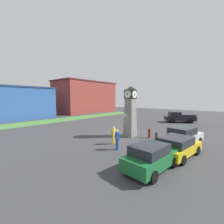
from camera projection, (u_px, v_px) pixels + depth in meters
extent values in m
plane|color=#38383A|center=(122.00, 134.00, 17.89)|extent=(86.11, 86.11, 0.00)
cube|color=gray|center=(130.00, 132.00, 16.70)|extent=(1.13, 1.13, 0.84)
cube|color=gray|center=(130.00, 125.00, 16.63)|extent=(1.08, 1.08, 0.84)
cube|color=gray|center=(130.00, 117.00, 16.55)|extent=(1.02, 1.02, 0.84)
cube|color=slate|center=(130.00, 110.00, 16.47)|extent=(0.96, 0.96, 0.84)
cube|color=gray|center=(130.00, 102.00, 16.39)|extent=(0.90, 0.90, 0.84)
cube|color=black|center=(130.00, 94.00, 16.31)|extent=(1.01, 1.01, 0.92)
cylinder|color=white|center=(127.00, 94.00, 16.65)|extent=(0.83, 0.04, 0.83)
cube|color=black|center=(126.00, 94.00, 16.67)|extent=(0.06, 0.19, 0.08)
cube|color=black|center=(126.00, 94.00, 16.67)|extent=(0.04, 0.29, 0.18)
cylinder|color=white|center=(135.00, 94.00, 15.97)|extent=(0.83, 0.04, 0.83)
cube|color=black|center=(135.00, 94.00, 15.95)|extent=(0.06, 0.19, 0.07)
cube|color=black|center=(135.00, 94.00, 15.95)|extent=(0.04, 0.12, 0.31)
cylinder|color=white|center=(133.00, 94.00, 16.70)|extent=(0.04, 0.83, 0.83)
cube|color=black|center=(133.00, 94.00, 16.72)|extent=(0.18, 0.06, 0.13)
cube|color=black|center=(133.00, 94.00, 16.72)|extent=(0.22, 0.04, 0.27)
cylinder|color=white|center=(128.00, 94.00, 15.92)|extent=(0.04, 0.83, 0.83)
cube|color=black|center=(128.00, 94.00, 15.90)|extent=(0.15, 0.06, 0.17)
cube|color=black|center=(128.00, 94.00, 15.90)|extent=(0.27, 0.04, 0.23)
pyramid|color=black|center=(131.00, 88.00, 16.25)|extent=(1.06, 1.06, 0.41)
cylinder|color=maroon|center=(149.00, 134.00, 15.92)|extent=(0.26, 0.26, 0.89)
sphere|color=maroon|center=(149.00, 129.00, 15.88)|extent=(0.23, 0.23, 0.23)
cylinder|color=#333338|center=(156.00, 137.00, 14.79)|extent=(0.23, 0.23, 0.76)
sphere|color=#333338|center=(156.00, 133.00, 14.75)|extent=(0.21, 0.21, 0.21)
cube|color=#19602D|center=(152.00, 159.00, 8.85)|extent=(4.05, 2.02, 0.75)
cube|color=#1E2328|center=(150.00, 149.00, 8.59)|extent=(2.28, 1.74, 0.55)
cylinder|color=black|center=(151.00, 155.00, 10.31)|extent=(0.66, 0.27, 0.64)
cylinder|color=black|center=(174.00, 162.00, 9.15)|extent=(0.66, 0.27, 0.64)
cylinder|color=black|center=(128.00, 166.00, 8.62)|extent=(0.66, 0.27, 0.64)
cylinder|color=black|center=(153.00, 177.00, 7.46)|extent=(0.66, 0.27, 0.64)
cube|color=gold|center=(177.00, 148.00, 11.01)|extent=(4.37, 2.45, 0.60)
cube|color=#1E2328|center=(176.00, 141.00, 10.74)|extent=(2.49, 2.07, 0.58)
cylinder|color=black|center=(173.00, 145.00, 12.59)|extent=(0.66, 0.29, 0.64)
cylinder|color=black|center=(197.00, 150.00, 11.20)|extent=(0.66, 0.29, 0.64)
cylinder|color=black|center=(156.00, 152.00, 10.86)|extent=(0.66, 0.29, 0.64)
cylinder|color=black|center=(183.00, 160.00, 9.47)|extent=(0.66, 0.29, 0.64)
cube|color=silver|center=(184.00, 138.00, 13.58)|extent=(4.23, 2.55, 0.73)
cube|color=#1E2328|center=(182.00, 131.00, 13.33)|extent=(2.45, 2.08, 0.64)
cylinder|color=black|center=(181.00, 137.00, 15.05)|extent=(0.67, 0.33, 0.64)
cylinder|color=black|center=(200.00, 141.00, 13.68)|extent=(0.67, 0.33, 0.64)
cylinder|color=black|center=(167.00, 141.00, 13.54)|extent=(0.67, 0.33, 0.64)
cylinder|color=black|center=(187.00, 146.00, 12.16)|extent=(0.67, 0.33, 0.64)
cube|color=black|center=(180.00, 118.00, 26.14)|extent=(4.45, 5.22, 0.70)
cube|color=black|center=(175.00, 114.00, 26.18)|extent=(2.56, 2.51, 0.80)
cube|color=black|center=(186.00, 115.00, 25.98)|extent=(3.20, 3.39, 0.36)
cylinder|color=black|center=(172.00, 121.00, 25.40)|extent=(0.68, 0.82, 0.80)
cylinder|color=black|center=(169.00, 119.00, 27.30)|extent=(0.68, 0.82, 0.80)
cylinder|color=black|center=(191.00, 121.00, 25.05)|extent=(0.68, 0.82, 0.80)
cylinder|color=black|center=(186.00, 119.00, 26.94)|extent=(0.68, 0.82, 0.80)
cylinder|color=gold|center=(113.00, 140.00, 13.74)|extent=(0.14, 0.14, 0.81)
cylinder|color=gold|center=(114.00, 139.00, 13.90)|extent=(0.14, 0.14, 0.81)
cube|color=gold|center=(114.00, 132.00, 13.75)|extent=(0.42, 0.28, 0.61)
sphere|color=beige|center=(114.00, 128.00, 13.71)|extent=(0.22, 0.22, 0.22)
cylinder|color=#264CA5|center=(117.00, 144.00, 12.40)|extent=(0.14, 0.14, 0.83)
cylinder|color=#264CA5|center=(118.00, 145.00, 12.21)|extent=(0.14, 0.14, 0.83)
cube|color=#264CA5|center=(117.00, 136.00, 12.24)|extent=(0.39, 0.47, 0.62)
sphere|color=beige|center=(117.00, 131.00, 12.20)|extent=(0.22, 0.22, 0.22)
cube|color=#2D5193|center=(9.00, 104.00, 28.86)|extent=(15.52, 7.39, 6.20)
cube|color=navy|center=(8.00, 87.00, 28.56)|extent=(15.99, 7.62, 0.30)
cube|color=maroon|center=(86.00, 98.00, 45.20)|extent=(17.81, 9.69, 8.75)
cube|color=#4F1E1B|center=(86.00, 82.00, 44.78)|extent=(18.35, 9.98, 0.30)
cube|color=#477A38|center=(36.00, 123.00, 25.65)|extent=(51.67, 4.84, 0.04)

